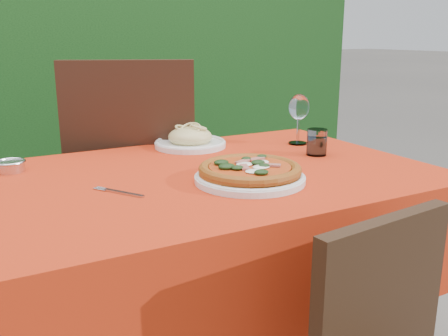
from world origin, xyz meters
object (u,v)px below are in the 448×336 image
wine_glass (299,109)px  steel_ramekin (11,167)px  chair_far (134,175)px  pizza_plate (250,172)px  pasta_plate (190,140)px  fork (124,193)px  water_glass (317,143)px

wine_glass → steel_ramekin: 0.96m
chair_far → pizza_plate: chair_far is taller
pasta_plate → fork: size_ratio=1.52×
chair_far → pizza_plate: 0.75m
water_glass → wine_glass: bearing=73.7°
pizza_plate → wine_glass: (0.40, 0.32, 0.10)m
pasta_plate → chair_far: bearing=116.5°
pizza_plate → wine_glass: size_ratio=1.65×
chair_far → pasta_plate: 0.33m
pizza_plate → steel_ramekin: 0.69m
pizza_plate → wine_glass: 0.52m
water_glass → chair_far: bearing=127.8°
pizza_plate → wine_glass: wine_glass is taller
pasta_plate → wine_glass: wine_glass is taller
water_glass → wine_glass: 0.19m
chair_far → pizza_plate: bearing=120.0°
pizza_plate → water_glass: 0.38m
water_glass → fork: 0.69m
pizza_plate → fork: 0.34m
pasta_plate → steel_ramekin: bearing=-175.0°
pasta_plate → wine_glass: 0.40m
pasta_plate → steel_ramekin: (-0.59, -0.05, -0.01)m
pasta_plate → pizza_plate: bearing=-94.9°
wine_glass → fork: wine_glass is taller
fork → steel_ramekin: steel_ramekin is taller
fork → pasta_plate: bearing=15.0°
steel_ramekin → pizza_plate: bearing=-36.9°
steel_ramekin → wine_glass: bearing=-5.4°
chair_far → steel_ramekin: size_ratio=13.40×
water_glass → pasta_plate: bearing=135.2°
wine_glass → fork: size_ratio=1.09×
steel_ramekin → chair_far: bearing=33.5°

